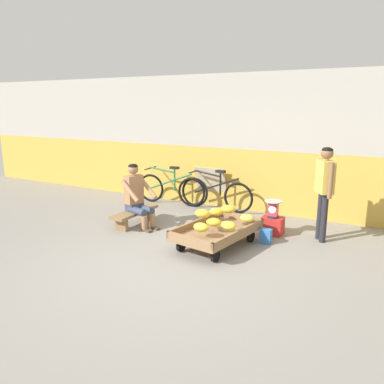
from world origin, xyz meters
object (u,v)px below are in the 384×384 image
object	(u,v)px
plastic_crate	(272,226)
bicycle_near_left	(171,189)
low_bench	(135,214)
customer_adult	(325,184)
weighing_scale	(273,209)
vendor_seated	(137,196)
banana_cart	(217,232)
sign_board	(212,186)
shopping_bag	(266,236)
bicycle_far_left	(216,193)

from	to	relation	value
plastic_crate	bicycle_near_left	world-z (taller)	bicycle_near_left
low_bench	customer_adult	bearing A→B (deg)	14.08
low_bench	plastic_crate	distance (m)	2.50
weighing_scale	vendor_seated	bearing A→B (deg)	-162.32
banana_cart	sign_board	world-z (taller)	sign_board
customer_adult	shopping_bag	bearing A→B (deg)	-142.88
customer_adult	bicycle_near_left	bearing A→B (deg)	166.93
bicycle_near_left	banana_cart	bearing A→B (deg)	-42.66
banana_cart	bicycle_far_left	distance (m)	2.14
plastic_crate	weighing_scale	size ratio (longest dim) A/B	1.20
banana_cart	bicycle_near_left	size ratio (longest dim) A/B	0.94
banana_cart	sign_board	bearing A→B (deg)	118.02
vendor_seated	shopping_bag	world-z (taller)	vendor_seated
banana_cart	low_bench	bearing A→B (deg)	171.38
customer_adult	low_bench	bearing A→B (deg)	-165.92
plastic_crate	weighing_scale	bearing A→B (deg)	-90.00
sign_board	plastic_crate	bearing A→B (deg)	-34.44
banana_cart	shopping_bag	distance (m)	0.81
low_bench	customer_adult	xyz separation A→B (m)	(3.18, 0.80, 0.75)
banana_cart	customer_adult	bearing A→B (deg)	38.08
bicycle_far_left	weighing_scale	bearing A→B (deg)	-31.66
banana_cart	plastic_crate	world-z (taller)	banana_cart
weighing_scale	customer_adult	distance (m)	0.93
weighing_scale	sign_board	size ratio (longest dim) A/B	0.35
banana_cart	shopping_bag	xyz separation A→B (m)	(0.62, 0.51, -0.12)
plastic_crate	customer_adult	world-z (taller)	customer_adult
weighing_scale	plastic_crate	bearing A→B (deg)	90.00
banana_cart	vendor_seated	size ratio (longest dim) A/B	1.37
sign_board	customer_adult	size ratio (longest dim) A/B	0.57
banana_cart	sign_board	distance (m)	2.48
weighing_scale	shopping_bag	world-z (taller)	weighing_scale
bicycle_far_left	low_bench	bearing A→B (deg)	-117.93
low_bench	bicycle_far_left	distance (m)	1.87
plastic_crate	shopping_bag	world-z (taller)	plastic_crate
plastic_crate	sign_board	distance (m)	2.13
sign_board	bicycle_far_left	bearing A→B (deg)	-49.20
low_bench	sign_board	distance (m)	2.03
banana_cart	customer_adult	size ratio (longest dim) A/B	1.02
shopping_bag	banana_cart	bearing A→B (deg)	-140.79
bicycle_near_left	bicycle_far_left	world-z (taller)	same
bicycle_far_left	shopping_bag	world-z (taller)	bicycle_far_left
plastic_crate	bicycle_far_left	xyz separation A→B (m)	(-1.52, 0.93, 0.20)
sign_board	customer_adult	world-z (taller)	customer_adult
low_bench	weighing_scale	world-z (taller)	weighing_scale
bicycle_near_left	sign_board	distance (m)	0.92
low_bench	sign_board	world-z (taller)	sign_board
shopping_bag	bicycle_far_left	bearing A→B (deg)	137.72
weighing_scale	bicycle_near_left	bearing A→B (deg)	161.45
bicycle_far_left	sign_board	size ratio (longest dim) A/B	1.91
banana_cart	weighing_scale	world-z (taller)	weighing_scale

